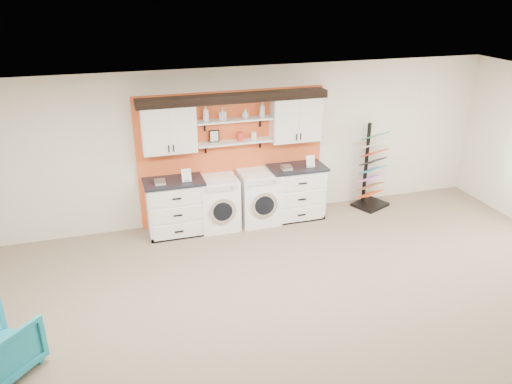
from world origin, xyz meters
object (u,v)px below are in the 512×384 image
object	(u,v)px
washer	(218,203)
dryer	(259,197)
base_cabinet_left	(175,207)
sample_rack	(371,181)
base_cabinet_right	(296,192)

from	to	relation	value
washer	dryer	size ratio (longest dim) A/B	0.97
base_cabinet_left	sample_rack	xyz separation A→B (m)	(3.84, 0.03, 0.03)
dryer	sample_rack	bearing A→B (deg)	0.90
base_cabinet_right	dryer	xyz separation A→B (m)	(-0.73, -0.00, -0.01)
base_cabinet_left	dryer	world-z (taller)	base_cabinet_left
base_cabinet_right	washer	distance (m)	1.49
base_cabinet_right	sample_rack	distance (m)	1.58
washer	base_cabinet_right	bearing A→B (deg)	0.13
dryer	sample_rack	distance (m)	2.31
base_cabinet_left	sample_rack	world-z (taller)	sample_rack
base_cabinet_left	washer	size ratio (longest dim) A/B	1.08
base_cabinet_left	dryer	size ratio (longest dim) A/B	1.04
washer	sample_rack	size ratio (longest dim) A/B	0.57
washer	sample_rack	xyz separation A→B (m)	(3.07, 0.04, 0.05)
washer	sample_rack	bearing A→B (deg)	0.68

